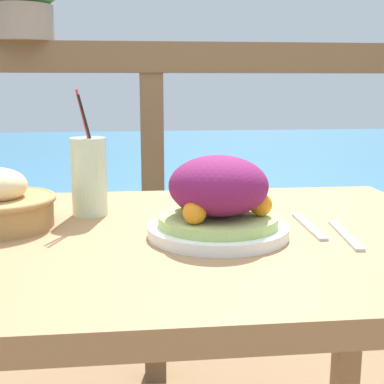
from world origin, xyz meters
name	(u,v)px	position (x,y,z in m)	size (l,w,h in m)	color
patio_table	(168,285)	(0.00, 0.00, 0.62)	(1.11, 0.77, 0.72)	#997047
railing_fence	(152,136)	(0.00, 0.73, 0.83)	(2.80, 0.08, 1.11)	brown
sea_backdrop	(142,182)	(0.00, 3.23, 0.22)	(12.00, 4.00, 0.44)	teal
salad_plate	(218,202)	(0.09, -0.03, 0.78)	(0.25, 0.25, 0.14)	white
drink_glass	(89,176)	(-0.15, 0.15, 0.80)	(0.07, 0.08, 0.26)	beige
fork	(309,226)	(0.27, 0.01, 0.72)	(0.02, 0.18, 0.00)	silver
knife	(345,235)	(0.31, -0.06, 0.72)	(0.04, 0.18, 0.00)	silver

